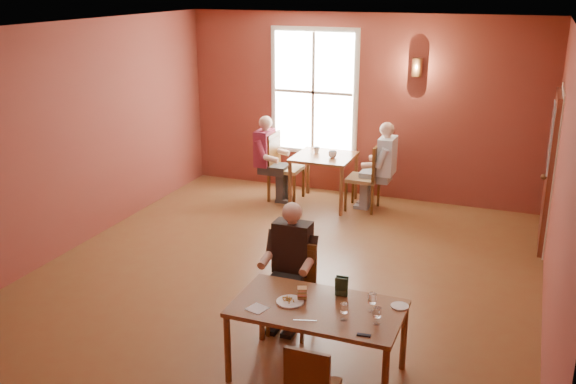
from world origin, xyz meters
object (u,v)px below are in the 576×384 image
(second_table, at_px, (324,180))
(diner_white, at_px, (365,168))
(main_table, at_px, (317,341))
(diner_main, at_px, (290,276))
(chair_diner_main, at_px, (291,291))
(chair_diner_white, at_px, (363,177))
(diner_maroon, at_px, (285,160))
(chair_diner_maroon, at_px, (286,167))

(second_table, xyz_separation_m, diner_white, (0.68, 0.00, 0.27))
(main_table, relative_size, diner_main, 1.18)
(chair_diner_main, bearing_deg, chair_diner_white, -85.85)
(chair_diner_white, bearing_deg, diner_maroon, 90.00)
(diner_main, relative_size, chair_diner_maroon, 1.16)
(diner_white, bearing_deg, diner_maroon, 90.00)
(main_table, bearing_deg, chair_diner_main, 127.57)
(chair_diner_main, bearing_deg, second_table, -76.58)
(diner_white, relative_size, diner_maroon, 1.01)
(diner_main, height_order, diner_white, diner_white)
(diner_main, distance_m, diner_white, 3.95)
(second_table, height_order, chair_diner_maroon, chair_diner_maroon)
(main_table, relative_size, chair_diner_white, 1.43)
(main_table, relative_size, diner_white, 1.11)
(diner_maroon, bearing_deg, diner_white, 90.00)
(chair_diner_maroon, distance_m, diner_maroon, 0.13)
(diner_main, xyz_separation_m, diner_maroon, (-1.61, 3.94, 0.04))
(chair_diner_maroon, bearing_deg, diner_main, 21.88)
(diner_main, xyz_separation_m, chair_diner_maroon, (-1.58, 3.94, -0.09))
(main_table, relative_size, second_table, 1.64)
(diner_main, bearing_deg, second_table, -76.68)
(diner_main, relative_size, diner_white, 0.94)
(diner_main, relative_size, diner_maroon, 0.95)
(diner_maroon, bearing_deg, second_table, 90.00)
(diner_main, bearing_deg, chair_diner_maroon, -68.12)
(diner_main, relative_size, chair_diner_white, 1.21)
(chair_diner_white, xyz_separation_m, diner_white, (0.03, 0.00, 0.15))
(main_table, bearing_deg, diner_maroon, 114.85)
(chair_diner_main, height_order, diner_white, diner_white)
(chair_diner_white, bearing_deg, chair_diner_main, -175.85)
(main_table, height_order, chair_diner_maroon, chair_diner_maroon)
(chair_diner_white, bearing_deg, second_table, 90.00)
(chair_diner_main, bearing_deg, diner_white, -86.29)
(chair_diner_maroon, bearing_deg, chair_diner_white, 90.00)
(second_table, bearing_deg, diner_white, 0.00)
(main_table, xyz_separation_m, chair_diner_main, (-0.50, 0.65, 0.11))
(chair_diner_main, xyz_separation_m, diner_main, (0.00, -0.03, 0.18))
(chair_diner_main, relative_size, diner_white, 0.68)
(second_table, relative_size, diner_maroon, 0.68)
(diner_main, bearing_deg, main_table, 128.88)
(diner_white, distance_m, diner_maroon, 1.36)
(main_table, bearing_deg, second_table, 107.44)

